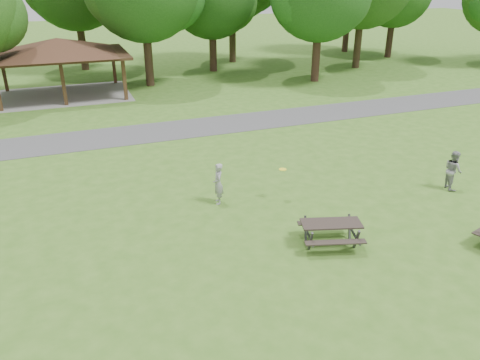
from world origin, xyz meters
name	(u,v)px	position (x,y,z in m)	size (l,w,h in m)	color
ground	(259,288)	(0.00, 0.00, 0.00)	(160.00, 160.00, 0.00)	#3C6A1E
asphalt_path	(153,132)	(0.00, 14.00, 0.01)	(120.00, 3.20, 0.02)	#464548
pavilion	(58,49)	(-4.00, 24.00, 3.06)	(8.60, 7.01, 3.76)	#392514
picnic_table_middle	(331,228)	(2.88, 1.21, 0.58)	(2.15, 1.91, 0.78)	black
frisbee_in_flight	(283,169)	(2.86, 4.58, 1.18)	(0.33, 0.33, 0.02)	yellow
frisbee_thrower	(218,184)	(0.59, 5.10, 0.76)	(0.55, 0.36, 1.52)	gray
frisbee_catcher	(453,170)	(9.33, 3.09, 0.76)	(0.74, 0.58, 1.53)	gray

